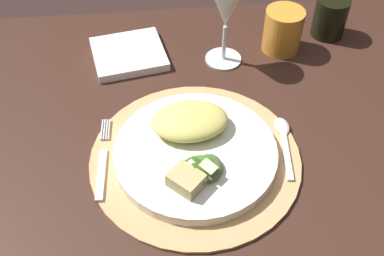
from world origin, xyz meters
name	(u,v)px	position (x,y,z in m)	size (l,w,h in m)	color
dining_table	(168,193)	(0.00, 0.00, 0.63)	(1.36, 0.82, 0.76)	#382017
placemat	(195,158)	(0.05, -0.03, 0.76)	(0.34, 0.34, 0.01)	tan
dinner_plate	(195,153)	(0.05, -0.03, 0.77)	(0.26, 0.26, 0.02)	silver
pasta_serving	(190,121)	(0.04, 0.02, 0.80)	(0.12, 0.09, 0.03)	#E0CE66
salad_greens	(199,169)	(0.05, -0.08, 0.79)	(0.08, 0.07, 0.03)	#3E7626
bread_piece	(186,180)	(0.03, -0.10, 0.79)	(0.05, 0.04, 0.02)	tan
fork	(103,162)	(-0.10, -0.03, 0.76)	(0.02, 0.17, 0.00)	silver
spoon	(284,137)	(0.20, -0.01, 0.76)	(0.03, 0.13, 0.01)	silver
napkin	(129,54)	(-0.06, 0.25, 0.76)	(0.14, 0.13, 0.02)	white
wine_glass	(226,9)	(0.13, 0.22, 0.87)	(0.07, 0.07, 0.17)	silver
amber_tumbler	(283,30)	(0.25, 0.24, 0.80)	(0.08, 0.08, 0.09)	orange
dark_tumbler	(330,17)	(0.36, 0.28, 0.80)	(0.07, 0.07, 0.08)	black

